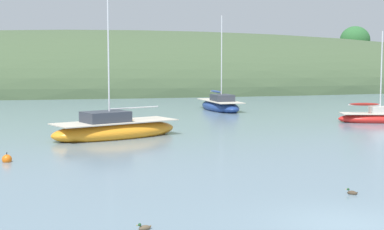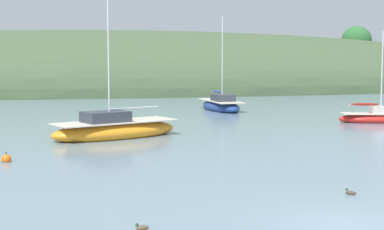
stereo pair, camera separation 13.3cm
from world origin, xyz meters
name	(u,v)px [view 1 (the left image)]	position (x,y,z in m)	size (l,w,h in m)	color
ground_plane	(346,224)	(0.00, 0.00, 0.00)	(400.00, 400.00, 0.00)	slate
far_shoreline_hill	(116,90)	(-0.10, 70.60, 0.04)	(150.00, 36.00, 19.65)	#425638
sailboat_red_portside	(115,130)	(-4.75, 19.65, 0.47)	(8.42, 5.66, 11.31)	orange
sailboat_black_sloop	(220,105)	(6.10, 35.78, 0.43)	(2.96, 7.38, 8.64)	navy
sailboat_cream_ketch	(377,117)	(14.65, 23.80, 0.35)	(5.79, 3.16, 6.80)	red
mooring_buoy_channel	(7,159)	(-10.23, 12.50, 0.12)	(0.44, 0.44, 0.54)	orange
duck_lead	(352,193)	(1.94, 3.33, 0.05)	(0.36, 0.37, 0.24)	#473828
duck_lone_right	(144,228)	(-5.63, 0.72, 0.05)	(0.42, 0.26, 0.24)	brown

